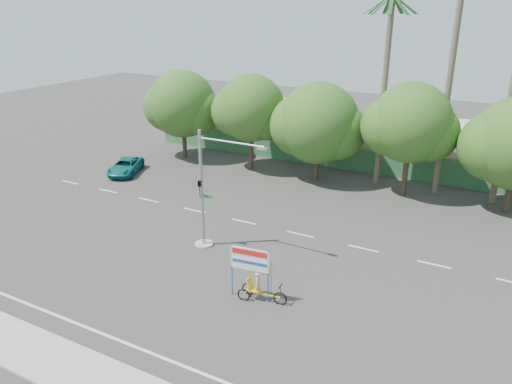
% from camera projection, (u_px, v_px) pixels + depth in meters
% --- Properties ---
extents(ground, '(120.00, 120.00, 0.00)m').
position_uv_depth(ground, '(201.00, 287.00, 25.25)').
color(ground, '#33302D').
rests_on(ground, ground).
extents(sidewalk_near, '(50.00, 2.40, 0.12)m').
position_uv_depth(sidewalk_near, '(90.00, 378.00, 19.07)').
color(sidewalk_near, gray).
rests_on(sidewalk_near, ground).
extents(fence, '(38.00, 0.08, 2.00)m').
position_uv_depth(fence, '(343.00, 158.00, 42.56)').
color(fence, '#336B3D').
rests_on(fence, ground).
extents(building_left, '(12.00, 8.00, 4.00)m').
position_uv_depth(building_left, '(263.00, 123.00, 50.33)').
color(building_left, beige).
rests_on(building_left, ground).
extents(building_right, '(14.00, 8.00, 3.60)m').
position_uv_depth(building_right, '(451.00, 149.00, 42.43)').
color(building_right, beige).
rests_on(building_right, ground).
extents(tree_far_left, '(7.14, 6.00, 7.96)m').
position_uv_depth(tree_far_left, '(182.00, 106.00, 44.56)').
color(tree_far_left, '#473828').
rests_on(tree_far_left, ground).
extents(tree_left, '(6.66, 5.60, 8.07)m').
position_uv_depth(tree_left, '(251.00, 110.00, 41.35)').
color(tree_left, '#473828').
rests_on(tree_left, ground).
extents(tree_center, '(7.62, 6.40, 7.85)m').
position_uv_depth(tree_center, '(318.00, 125.00, 38.91)').
color(tree_center, '#473828').
rests_on(tree_center, ground).
extents(tree_right, '(6.90, 5.80, 8.36)m').
position_uv_depth(tree_right, '(410.00, 126.00, 35.53)').
color(tree_right, '#473828').
rests_on(tree_right, ground).
extents(palm_tall, '(3.73, 3.79, 17.45)m').
position_uv_depth(palm_tall, '(454.00, 49.00, 33.98)').
color(palm_tall, '#70604C').
rests_on(palm_tall, ground).
extents(palm_short, '(3.73, 3.79, 14.45)m').
position_uv_depth(palm_short, '(386.00, 69.00, 36.55)').
color(palm_short, '#70604C').
rests_on(palm_short, ground).
extents(traffic_signal, '(4.72, 1.10, 7.00)m').
position_uv_depth(traffic_signal, '(206.00, 200.00, 28.45)').
color(traffic_signal, gray).
rests_on(traffic_signal, ground).
extents(trike_billboard, '(2.87, 0.82, 2.83)m').
position_uv_depth(trike_billboard, '(255.00, 279.00, 23.83)').
color(trike_billboard, black).
rests_on(trike_billboard, ground).
extents(pickup_truck, '(3.52, 4.84, 1.22)m').
position_uv_depth(pickup_truck, '(126.00, 166.00, 41.68)').
color(pickup_truck, '#0E6366').
rests_on(pickup_truck, ground).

